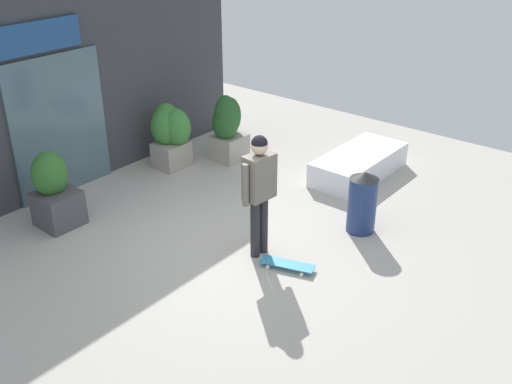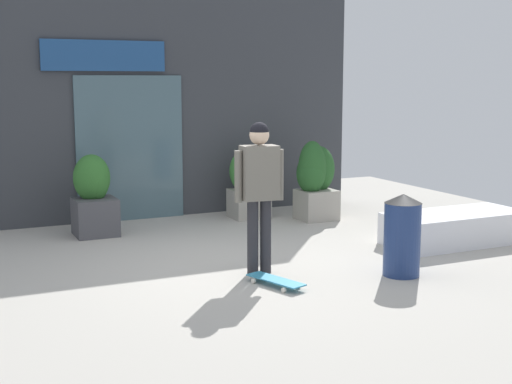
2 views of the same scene
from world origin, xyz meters
The scene contains 9 objects.
ground_plane centered at (0.00, 0.00, 0.00)m, with size 12.00×12.00×0.00m, color #B2ADA3.
building_facade centered at (-0.02, 3.50, 1.90)m, with size 7.12×0.31×3.85m.
skateboarder centered at (0.06, -0.44, 1.10)m, with size 0.59×0.30×1.78m.
skateboard centered at (0.01, -0.96, 0.06)m, with size 0.43×0.77×0.08m.
planter_box_left centered at (-1.22, 2.48, 0.59)m, with size 0.60×0.60×1.18m.
planter_box_right centered at (1.39, 2.74, 0.67)m, with size 0.63×0.78×1.18m.
planter_box_mid centered at (2.25, 2.11, 0.68)m, with size 0.69×0.52×1.29m.
trash_bin centered at (1.52, -1.21, 0.48)m, with size 0.43×0.43×0.96m.
snow_ledge centered at (3.20, -0.18, 0.22)m, with size 1.98×0.90×0.43m, color white.
Camera 1 is at (-5.44, -4.88, 4.54)m, focal length 41.61 mm.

